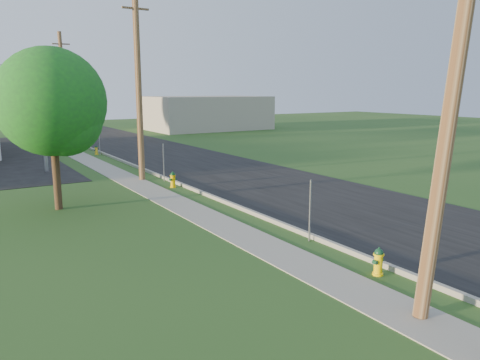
% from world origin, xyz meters
% --- Properties ---
extents(ground_plane, '(140.00, 140.00, 0.00)m').
position_xyz_m(ground_plane, '(0.00, 0.00, 0.00)').
color(ground_plane, '#24481D').
rests_on(ground_plane, ground).
extents(road, '(8.00, 120.00, 0.02)m').
position_xyz_m(road, '(4.50, 10.00, 0.01)').
color(road, black).
rests_on(road, ground).
extents(curb, '(0.15, 120.00, 0.15)m').
position_xyz_m(curb, '(0.50, 10.00, 0.07)').
color(curb, gray).
rests_on(curb, ground).
extents(sidewalk, '(1.50, 120.00, 0.03)m').
position_xyz_m(sidewalk, '(-1.25, 10.00, 0.01)').
color(sidewalk, gray).
rests_on(sidewalk, ground).
extents(utility_pole_near, '(1.40, 0.32, 9.48)m').
position_xyz_m(utility_pole_near, '(-0.60, -1.00, 4.80)').
color(utility_pole_near, brown).
rests_on(utility_pole_near, ground).
extents(utility_pole_mid, '(1.40, 0.32, 9.80)m').
position_xyz_m(utility_pole_mid, '(-0.60, 17.00, 4.95)').
color(utility_pole_mid, brown).
rests_on(utility_pole_mid, ground).
extents(utility_pole_far, '(1.40, 0.32, 9.50)m').
position_xyz_m(utility_pole_far, '(-0.60, 35.00, 4.80)').
color(utility_pole_far, brown).
rests_on(utility_pole_far, ground).
extents(sign_post_near, '(0.05, 0.04, 2.00)m').
position_xyz_m(sign_post_near, '(0.25, 4.20, 1.00)').
color(sign_post_near, gray).
rests_on(sign_post_near, ground).
extents(sign_post_mid, '(0.05, 0.04, 2.00)m').
position_xyz_m(sign_post_mid, '(0.25, 16.00, 1.00)').
color(sign_post_mid, gray).
rests_on(sign_post_mid, ground).
extents(sign_post_far, '(0.05, 0.04, 2.00)m').
position_xyz_m(sign_post_far, '(0.25, 28.20, 1.00)').
color(sign_post_far, gray).
rests_on(sign_post_far, ground).
extents(price_pylon, '(0.34, 2.04, 6.85)m').
position_xyz_m(price_pylon, '(-4.50, 22.50, 5.43)').
color(price_pylon, gray).
rests_on(price_pylon, ground).
extents(distant_building, '(14.00, 10.00, 4.00)m').
position_xyz_m(distant_building, '(18.00, 45.00, 2.00)').
color(distant_building, '#9F9688').
rests_on(distant_building, ground).
extents(tree_verge, '(4.24, 4.24, 6.43)m').
position_xyz_m(tree_verge, '(-5.62, 12.69, 4.14)').
color(tree_verge, '#352316').
rests_on(tree_verge, ground).
extents(hydrant_near, '(0.39, 0.35, 0.76)m').
position_xyz_m(hydrant_near, '(-0.05, 1.10, 0.37)').
color(hydrant_near, yellow).
rests_on(hydrant_near, ground).
extents(hydrant_mid, '(0.42, 0.37, 0.80)m').
position_xyz_m(hydrant_mid, '(-0.00, 14.28, 0.39)').
color(hydrant_mid, '#F1B800').
rests_on(hydrant_mid, ground).
extents(hydrant_far, '(0.37, 0.33, 0.71)m').
position_xyz_m(hydrant_far, '(0.03, 28.37, 0.35)').
color(hydrant_far, yellow).
rests_on(hydrant_far, ground).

